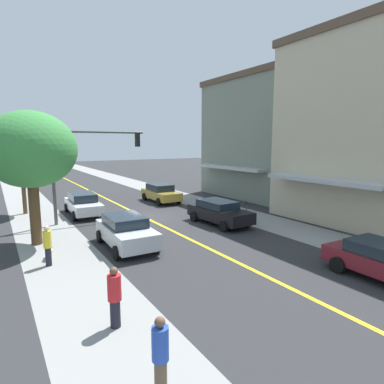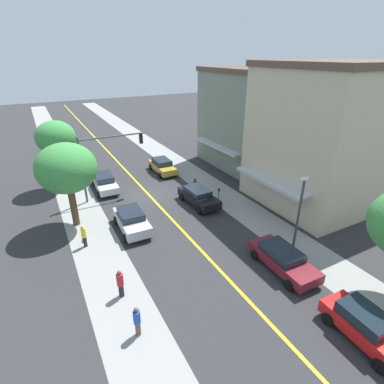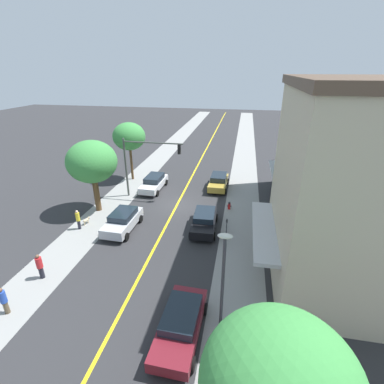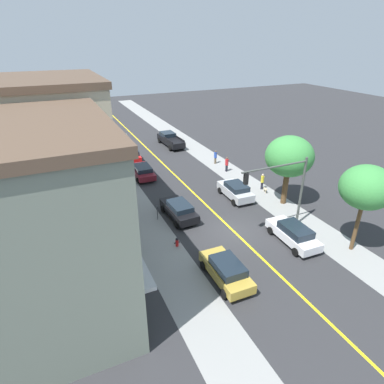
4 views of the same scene
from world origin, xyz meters
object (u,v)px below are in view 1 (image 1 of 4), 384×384
(pedestrian_red_shirt, at_px, (115,296))
(small_dog, at_px, (50,251))
(white_sedan_right_curb, at_px, (83,204))
(street_tree_left_far, at_px, (30,150))
(traffic_light_mast, at_px, (85,157))
(pedestrian_yellow_shirt, at_px, (48,245))
(fire_hydrant, at_px, (207,205))
(parking_meter, at_px, (247,208))
(silver_sedan_right_curb, at_px, (126,231))
(black_sedan_left_curb, at_px, (219,212))
(gold_sedan_left_curb, at_px, (161,193))
(street_tree_right_corner, at_px, (20,142))
(pedestrian_blue_shirt, at_px, (160,354))

(pedestrian_red_shirt, relative_size, small_dog, 2.33)
(white_sedan_right_curb, bearing_deg, street_tree_left_far, -30.83)
(traffic_light_mast, height_order, pedestrian_yellow_shirt, traffic_light_mast)
(street_tree_left_far, relative_size, traffic_light_mast, 1.09)
(street_tree_left_far, bearing_deg, pedestrian_yellow_shirt, 91.07)
(fire_hydrant, distance_m, parking_meter, 4.44)
(street_tree_left_far, bearing_deg, silver_sedan_right_curb, 142.40)
(white_sedan_right_curb, height_order, small_dog, white_sedan_right_curb)
(white_sedan_right_curb, relative_size, pedestrian_red_shirt, 2.75)
(white_sedan_right_curb, bearing_deg, black_sedan_left_curb, 44.36)
(parking_meter, bearing_deg, traffic_light_mast, -33.02)
(black_sedan_left_curb, bearing_deg, fire_hydrant, 152.95)
(fire_hydrant, height_order, black_sedan_left_curb, black_sedan_left_curb)
(parking_meter, height_order, black_sedan_left_curb, black_sedan_left_curb)
(gold_sedan_left_curb, distance_m, pedestrian_red_shirt, 19.14)
(silver_sedan_right_curb, bearing_deg, white_sedan_right_curb, -177.98)
(silver_sedan_right_curb, bearing_deg, fire_hydrant, 123.80)
(parking_meter, distance_m, small_dog, 11.87)
(street_tree_left_far, xyz_separation_m, silver_sedan_right_curb, (-3.67, 2.83, -3.89))
(parking_meter, xyz_separation_m, small_dog, (11.84, 0.59, -0.51))
(small_dog, bearing_deg, silver_sedan_right_curb, -79.29)
(white_sedan_right_curb, xyz_separation_m, pedestrian_yellow_shirt, (3.57, 9.09, 0.11))
(street_tree_right_corner, xyz_separation_m, silver_sedan_right_curb, (-3.53, 11.01, -4.31))
(parking_meter, xyz_separation_m, silver_sedan_right_curb, (8.41, 0.83, -0.06))
(fire_hydrant, relative_size, parking_meter, 0.55)
(white_sedan_right_curb, distance_m, pedestrian_blue_shirt, 18.01)
(pedestrian_red_shirt, bearing_deg, small_dog, -53.71)
(white_sedan_right_curb, relative_size, pedestrian_yellow_shirt, 2.81)
(gold_sedan_left_curb, relative_size, pedestrian_yellow_shirt, 2.65)
(gold_sedan_left_curb, relative_size, pedestrian_red_shirt, 2.59)
(black_sedan_left_curb, bearing_deg, street_tree_left_far, -101.19)
(white_sedan_right_curb, bearing_deg, fire_hydrant, 70.77)
(gold_sedan_left_curb, bearing_deg, street_tree_right_corner, -94.14)
(gold_sedan_left_curb, bearing_deg, fire_hydrant, 17.96)
(gold_sedan_left_curb, bearing_deg, black_sedan_left_curb, -1.11)
(small_dog, bearing_deg, gold_sedan_left_curb, -31.57)
(white_sedan_right_curb, relative_size, gold_sedan_left_curb, 1.06)
(small_dog, bearing_deg, parking_meter, -72.55)
(street_tree_right_corner, relative_size, pedestrian_yellow_shirt, 3.92)
(white_sedan_right_curb, distance_m, black_sedan_left_curb, 9.76)
(white_sedan_right_curb, relative_size, small_dog, 6.41)
(traffic_light_mast, bearing_deg, gold_sedan_left_curb, 27.36)
(gold_sedan_left_curb, bearing_deg, pedestrian_red_shirt, -29.15)
(parking_meter, height_order, pedestrian_yellow_shirt, pedestrian_yellow_shirt)
(pedestrian_blue_shirt, bearing_deg, small_dog, -75.52)
(white_sedan_right_curb, xyz_separation_m, small_dog, (3.39, 8.24, -0.43))
(traffic_light_mast, bearing_deg, small_dog, -117.25)
(street_tree_right_corner, xyz_separation_m, traffic_light_mast, (-3.29, 4.57, -0.94))
(fire_hydrant, distance_m, white_sedan_right_curb, 9.01)
(black_sedan_left_curb, distance_m, pedestrian_blue_shirt, 14.09)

